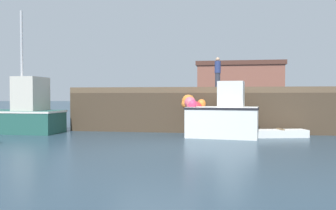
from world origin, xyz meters
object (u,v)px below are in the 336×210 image
fishing_boat_near_right (220,115)px  rowboat (280,133)px  fishing_boat_near_left (25,113)px  dockworker (218,73)px

fishing_boat_near_right → rowboat: bearing=9.6°
fishing_boat_near_right → rowboat: (2.27, 0.39, -0.69)m
rowboat → fishing_boat_near_left: bearing=-178.5°
fishing_boat_near_right → rowboat: 2.40m
fishing_boat_near_left → dockworker: fishing_boat_near_left is taller
fishing_boat_near_left → fishing_boat_near_right: 8.23m
fishing_boat_near_left → rowboat: fishing_boat_near_left is taller
fishing_boat_near_left → rowboat: size_ratio=2.48×
rowboat → dockworker: size_ratio=1.17×
rowboat → dockworker: (-2.53, 6.01, 2.71)m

